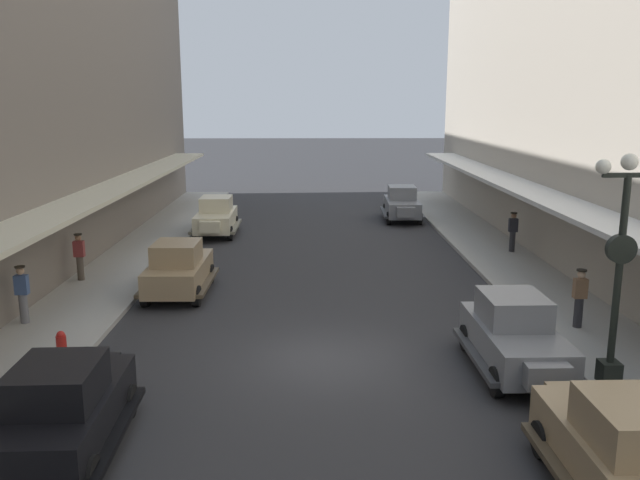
# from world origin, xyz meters

# --- Properties ---
(ground_plane) EXTENTS (200.00, 200.00, 0.00)m
(ground_plane) POSITION_xyz_m (0.00, 0.00, 0.00)
(ground_plane) COLOR #2D2D30
(sidewalk_left) EXTENTS (3.00, 60.00, 0.15)m
(sidewalk_left) POSITION_xyz_m (-7.50, 0.00, 0.07)
(sidewalk_left) COLOR #A8A59E
(sidewalk_left) RESTS_ON ground
(sidewalk_right) EXTENTS (3.00, 60.00, 0.15)m
(sidewalk_right) POSITION_xyz_m (7.50, 0.00, 0.07)
(sidewalk_right) COLOR #A8A59E
(sidewalk_right) RESTS_ON ground
(parked_car_0) EXTENTS (2.18, 4.28, 1.84)m
(parked_car_0) POSITION_xyz_m (4.56, -0.76, 0.94)
(parked_car_0) COLOR slate
(parked_car_0) RESTS_ON ground
(parked_car_1) EXTENTS (2.18, 4.28, 1.84)m
(parked_car_1) POSITION_xyz_m (4.71, -6.06, 0.94)
(parked_car_1) COLOR #997F5B
(parked_car_1) RESTS_ON ground
(parked_car_2) EXTENTS (2.17, 4.27, 1.84)m
(parked_car_2) POSITION_xyz_m (-4.73, 5.73, 0.94)
(parked_car_2) COLOR #997F5B
(parked_car_2) RESTS_ON ground
(parked_car_3) EXTENTS (2.29, 4.31, 1.84)m
(parked_car_3) POSITION_xyz_m (4.69, 19.63, 0.94)
(parked_car_3) COLOR slate
(parked_car_3) RESTS_ON ground
(parked_car_4) EXTENTS (2.18, 4.28, 1.84)m
(parked_car_4) POSITION_xyz_m (-4.89, 15.77, 0.94)
(parked_car_4) COLOR beige
(parked_car_4) RESTS_ON ground
(parked_car_5) EXTENTS (2.25, 4.30, 1.84)m
(parked_car_5) POSITION_xyz_m (-4.84, -4.43, 0.94)
(parked_car_5) COLOR black
(parked_car_5) RESTS_ON ground
(lamp_post_with_clock) EXTENTS (1.42, 0.44, 5.16)m
(lamp_post_with_clock) POSITION_xyz_m (6.40, -1.82, 2.99)
(lamp_post_with_clock) COLOR black
(lamp_post_with_clock) RESTS_ON sidewalk_right
(fire_hydrant) EXTENTS (0.24, 0.24, 0.82)m
(fire_hydrant) POSITION_xyz_m (-6.35, -0.51, 0.56)
(fire_hydrant) COLOR #B21E19
(fire_hydrant) RESTS_ON sidewalk_left
(pedestrian_0) EXTENTS (0.36, 0.28, 1.67)m
(pedestrian_0) POSITION_xyz_m (8.20, 11.30, 1.01)
(pedestrian_0) COLOR #2D2D33
(pedestrian_0) RESTS_ON sidewalk_right
(pedestrian_1) EXTENTS (0.36, 0.28, 1.67)m
(pedestrian_1) POSITION_xyz_m (7.19, 1.87, 1.01)
(pedestrian_1) COLOR #2D2D33
(pedestrian_1) RESTS_ON sidewalk_right
(pedestrian_2) EXTENTS (0.36, 0.28, 1.67)m
(pedestrian_2) POSITION_xyz_m (-8.53, 2.49, 1.01)
(pedestrian_2) COLOR slate
(pedestrian_2) RESTS_ON sidewalk_left
(pedestrian_3) EXTENTS (0.36, 0.28, 1.67)m
(pedestrian_3) POSITION_xyz_m (-8.49, 7.07, 1.01)
(pedestrian_3) COLOR #4C4238
(pedestrian_3) RESTS_ON sidewalk_left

